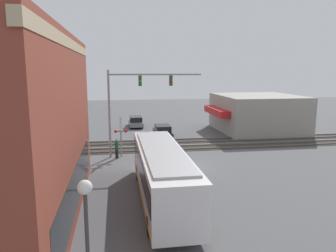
# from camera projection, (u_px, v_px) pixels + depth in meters

# --- Properties ---
(ground_plane) EXTENTS (120.00, 120.00, 0.00)m
(ground_plane) POSITION_uv_depth(u_px,v_px,m) (185.00, 166.00, 26.45)
(ground_plane) COLOR #565659
(shop_building) EXTENTS (10.39, 10.72, 4.54)m
(shop_building) POSITION_uv_depth(u_px,v_px,m) (257.00, 113.00, 41.44)
(shop_building) COLOR gray
(shop_building) RESTS_ON ground
(city_bus) EXTENTS (12.07, 2.59, 3.16)m
(city_bus) POSITION_uv_depth(u_px,v_px,m) (162.00, 172.00, 19.28)
(city_bus) COLOR white
(city_bus) RESTS_ON ground
(traffic_signal_gantry) EXTENTS (0.42, 8.26, 7.69)m
(traffic_signal_gantry) POSITION_uv_depth(u_px,v_px,m) (135.00, 94.00, 28.58)
(traffic_signal_gantry) COLOR gray
(traffic_signal_gantry) RESTS_ON ground
(crossing_signal) EXTENTS (1.41, 1.18, 3.81)m
(crossing_signal) POSITION_uv_depth(u_px,v_px,m) (121.00, 131.00, 29.07)
(crossing_signal) COLOR gray
(crossing_signal) RESTS_ON ground
(streetlamp) EXTENTS (0.44, 0.44, 4.58)m
(streetlamp) POSITION_uv_depth(u_px,v_px,m) (87.00, 240.00, 9.65)
(streetlamp) COLOR #38383A
(streetlamp) RESTS_ON ground
(rail_track_near) EXTENTS (2.60, 60.00, 0.15)m
(rail_track_near) POSITION_uv_depth(u_px,v_px,m) (172.00, 148.00, 32.28)
(rail_track_near) COLOR #332D28
(rail_track_near) RESTS_ON ground
(rail_track_far) EXTENTS (2.60, 60.00, 0.15)m
(rail_track_far) POSITION_uv_depth(u_px,v_px,m) (167.00, 141.00, 35.40)
(rail_track_far) COLOR #332D28
(rail_track_far) RESTS_ON ground
(parked_car_black) EXTENTS (4.42, 1.82, 1.50)m
(parked_car_black) POSITION_uv_depth(u_px,v_px,m) (163.00, 132.00, 37.35)
(parked_car_black) COLOR black
(parked_car_black) RESTS_ON ground
(parked_car_grey) EXTENTS (4.39, 1.82, 1.46)m
(parked_car_grey) POSITION_uv_depth(u_px,v_px,m) (136.00, 122.00, 44.47)
(parked_car_grey) COLOR slate
(parked_car_grey) RESTS_ON ground
(pedestrian_at_crossing) EXTENTS (0.34, 0.34, 1.76)m
(pedestrian_at_crossing) POSITION_uv_depth(u_px,v_px,m) (117.00, 148.00, 28.65)
(pedestrian_at_crossing) COLOR black
(pedestrian_at_crossing) RESTS_ON ground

